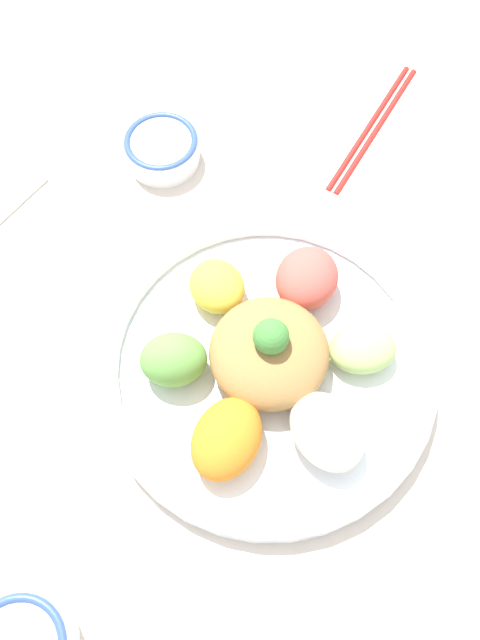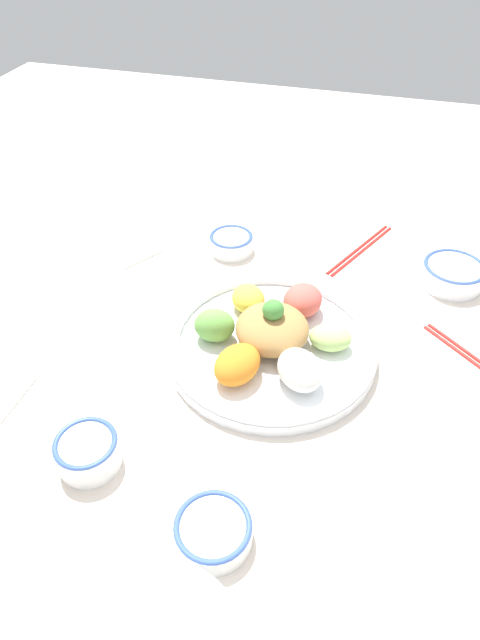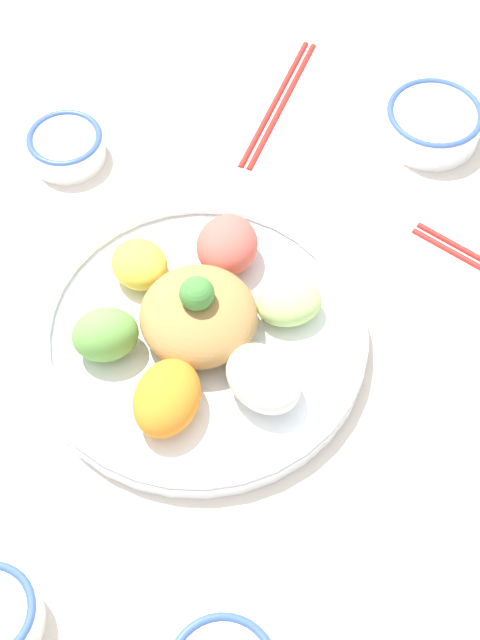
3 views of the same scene
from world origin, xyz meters
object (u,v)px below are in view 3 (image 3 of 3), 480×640
Objects in this scene: rice_bowl_blue at (66,145)px; chopsticks_pair_far at (279,102)px; sauce_bowl_red at (433,122)px; salad_platter at (200,329)px.

rice_bowl_blue is 0.26m from chopsticks_pair_far.
rice_bowl_blue reaches higher than chopsticks_pair_far.
rice_bowl_blue is at bearing -179.01° from sauce_bowl_red.
salad_platter reaches higher than sauce_bowl_red.
salad_platter is at bearing -61.02° from rice_bowl_blue.
sauce_bowl_red is (0.27, 0.26, -0.00)m from salad_platter.
salad_platter is at bearing 7.35° from chopsticks_pair_far.
sauce_bowl_red reaches higher than rice_bowl_blue.
chopsticks_pair_far is (-0.17, 0.06, -0.02)m from sauce_bowl_red.
rice_bowl_blue is at bearing 118.98° from salad_platter.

